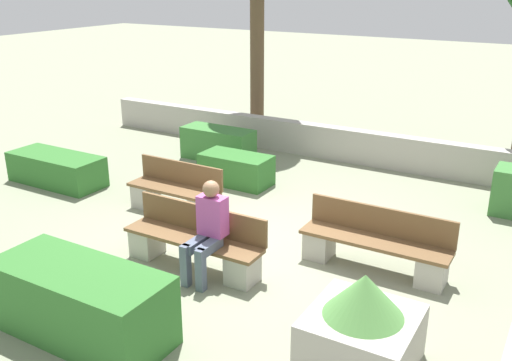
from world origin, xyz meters
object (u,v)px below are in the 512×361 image
at_px(bench_left_side, 175,194).
at_px(planter_corner_left, 362,327).
at_px(bench_right_side, 375,247).
at_px(person_seated_man, 207,226).
at_px(bench_front, 194,244).

relative_size(bench_left_side, planter_corner_left, 1.57).
distance_m(bench_right_side, person_seated_man, 2.31).
distance_m(bench_front, person_seated_man, 0.55).
relative_size(bench_front, person_seated_man, 1.55).
height_order(bench_front, bench_left_side, same).
xyz_separation_m(bench_left_side, person_seated_man, (1.77, -1.55, 0.42)).
bearing_deg(bench_front, bench_left_side, 135.47).
bearing_deg(bench_front, person_seated_man, -22.64).
relative_size(bench_front, bench_left_side, 1.23).
height_order(bench_left_side, bench_right_side, same).
bearing_deg(planter_corner_left, person_seated_man, 162.86).
xyz_separation_m(bench_front, person_seated_man, (0.34, -0.14, 0.41)).
bearing_deg(planter_corner_left, bench_left_side, 151.29).
relative_size(person_seated_man, planter_corner_left, 1.25).
height_order(bench_right_side, person_seated_man, person_seated_man).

